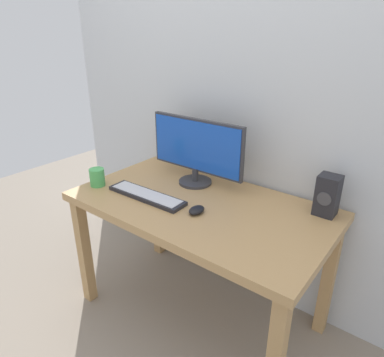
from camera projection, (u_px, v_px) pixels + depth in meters
The scene contains 8 objects.
ground_plane at pixel (199, 312), 2.06m from camera, with size 6.00×6.00×0.00m, color gray.
wall_back at pixel (249, 41), 1.76m from camera, with size 2.75×0.04×3.00m, color silver.
desk at pixel (199, 218), 1.80m from camera, with size 1.33×0.74×0.74m.
monitor at pixel (196, 149), 1.92m from camera, with size 0.60×0.19×0.38m.
keyboard_primary at pixel (147, 195), 1.82m from camera, with size 0.46×0.12×0.02m.
mouse at pixel (197, 210), 1.66m from camera, with size 0.06×0.09×0.03m, color black.
speaker_right at pixel (328, 195), 1.62m from camera, with size 0.10×0.10×0.20m.
coffee_mug at pixel (97, 177), 1.94m from camera, with size 0.08×0.08×0.10m, color #4CB259.
Camera 1 is at (0.94, -1.27, 1.55)m, focal length 32.19 mm.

